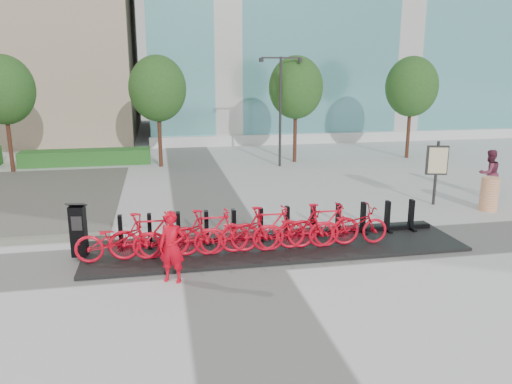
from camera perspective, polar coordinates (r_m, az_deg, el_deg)
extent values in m
plane|color=silver|center=(12.44, -3.22, -7.23)|extent=(120.00, 120.00, 0.00)
cube|color=#256B29|center=(25.28, -18.81, 3.79)|extent=(6.00, 1.20, 0.70)
cylinder|color=#552F20|center=(24.55, -26.36, 5.52)|extent=(0.18, 0.18, 3.00)
ellipsoid|color=#144114|center=(24.39, -26.89, 10.39)|extent=(2.60, 2.60, 2.99)
cylinder|color=#552F20|center=(23.69, -10.95, 6.45)|extent=(0.18, 0.18, 3.00)
ellipsoid|color=#144114|center=(23.52, -11.19, 11.53)|extent=(2.60, 2.60, 2.99)
cylinder|color=#552F20|center=(24.58, 4.48, 6.93)|extent=(0.18, 0.18, 3.00)
ellipsoid|color=#144114|center=(24.41, 4.58, 11.83)|extent=(2.60, 2.60, 2.99)
cylinder|color=#552F20|center=(26.81, 17.04, 6.95)|extent=(0.18, 0.18, 3.00)
ellipsoid|color=#144114|center=(26.65, 17.36, 11.43)|extent=(2.60, 2.60, 2.99)
cylinder|color=black|center=(23.26, 2.79, 9.03)|extent=(0.12, 0.12, 5.00)
cube|color=black|center=(23.07, 1.74, 15.09)|extent=(0.90, 0.08, 0.08)
cube|color=black|center=(23.29, 3.98, 15.06)|extent=(0.90, 0.08, 0.08)
cylinder|color=black|center=(22.98, 0.61, 14.85)|extent=(0.20, 0.20, 0.18)
cylinder|color=black|center=(23.41, 5.07, 14.79)|extent=(0.20, 0.20, 0.18)
cube|color=black|center=(12.93, 2.34, -6.20)|extent=(9.60, 2.40, 0.08)
imported|color=red|center=(12.14, -15.52, -5.29)|extent=(1.97, 0.69, 1.03)
imported|color=red|center=(12.08, -12.12, -4.90)|extent=(1.91, 0.54, 1.15)
imported|color=red|center=(12.10, -8.69, -4.99)|extent=(1.97, 0.69, 1.03)
imported|color=red|center=(12.13, -5.29, -4.56)|extent=(1.91, 0.54, 1.15)
imported|color=red|center=(12.23, -1.92, -4.62)|extent=(1.97, 0.69, 1.03)
imported|color=red|center=(12.34, 1.39, -4.17)|extent=(1.91, 0.54, 1.15)
imported|color=red|center=(12.53, 4.61, -4.21)|extent=(1.97, 0.69, 1.03)
imported|color=red|center=(12.72, 7.75, -3.74)|extent=(1.91, 0.54, 1.15)
imported|color=red|center=(12.98, 10.76, -3.77)|extent=(1.97, 0.69, 1.03)
cube|color=black|center=(12.71, -19.63, -4.24)|extent=(0.39, 0.35, 1.24)
cube|color=black|center=(12.53, -19.87, -1.37)|extent=(0.47, 0.41, 0.16)
cube|color=black|center=(12.49, -19.82, -3.40)|extent=(0.25, 0.06, 0.35)
imported|color=red|center=(10.86, -9.58, -6.21)|extent=(0.67, 0.57, 1.57)
imported|color=brown|center=(19.71, 25.09, 1.97)|extent=(0.88, 0.72, 1.69)
cylinder|color=orange|center=(17.79, 25.11, -0.21)|extent=(0.72, 0.72, 1.09)
cylinder|color=black|center=(17.73, 19.87, 2.03)|extent=(0.10, 0.10, 2.16)
cube|color=black|center=(17.66, 19.98, 3.43)|extent=(0.71, 0.27, 0.98)
cube|color=beige|center=(17.61, 20.08, 3.40)|extent=(0.59, 0.17, 0.86)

